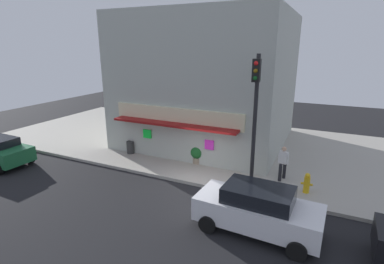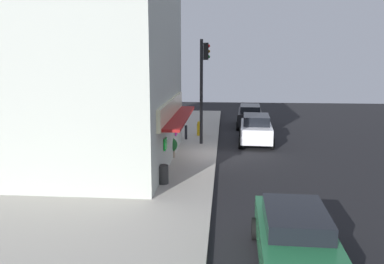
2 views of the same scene
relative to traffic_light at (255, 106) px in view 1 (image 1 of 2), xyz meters
The scene contains 10 objects.
ground_plane 4.72m from the traffic_light, 160.27° to the right, with size 50.09×50.09×0.00m, color black.
sidewalk 6.98m from the traffic_light, 114.63° to the left, with size 33.40×12.30×0.16m, color #A39E93.
corner_building 7.51m from the traffic_light, 127.38° to the left, with size 10.07×10.22×8.25m.
traffic_light is the anchor object (origin of this frame).
fire_hydrant 4.14m from the traffic_light, ahead, with size 0.50×0.26×0.93m.
trash_can 8.52m from the traffic_light, behind, with size 0.46×0.46×0.76m, color #2D2D2D.
pedestrian 3.38m from the traffic_light, 46.90° to the left, with size 0.54×0.61×1.70m.
potted_plant_by_doorway 7.18m from the traffic_light, 163.84° to the left, with size 0.58×0.58×0.87m.
potted_plant_by_window 4.91m from the traffic_light, 156.75° to the left, with size 0.73×0.73×1.01m.
parked_car_white 4.52m from the traffic_light, 71.94° to the right, with size 4.45×2.18×1.73m.
Camera 1 is at (5.28, -11.65, 6.45)m, focal length 27.58 mm.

